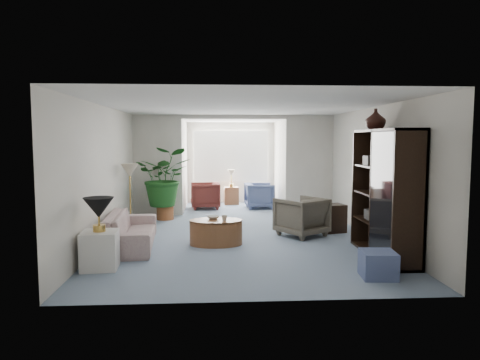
{
  "coord_description": "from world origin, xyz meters",
  "views": [
    {
      "loc": [
        -0.51,
        -7.99,
        1.89
      ],
      "look_at": [
        0.0,
        0.6,
        1.1
      ],
      "focal_mm": 33.06,
      "sensor_mm": 36.0,
      "label": 1
    }
  ],
  "objects": [
    {
      "name": "ottoman",
      "position": [
        1.73,
        -2.2,
        0.18
      ],
      "size": [
        0.5,
        0.5,
        0.36
      ],
      "primitive_type": "cube",
      "rotation": [
        0.0,
        0.0,
        -0.09
      ],
      "color": "slate",
      "rests_on": "ground"
    },
    {
      "name": "back_header",
      "position": [
        0.0,
        3.0,
        2.45
      ],
      "size": [
        2.6,
        0.12,
        0.1
      ],
      "primitive_type": "cube",
      "color": "silver",
      "rests_on": "back_pier_left"
    },
    {
      "name": "sunroom_floor",
      "position": [
        0.0,
        4.1,
        0.0
      ],
      "size": [
        2.6,
        2.6,
        0.0
      ],
      "primitive_type": "plane",
      "color": "#879EB3",
      "rests_on": "ground"
    },
    {
      "name": "plant_pot",
      "position": [
        -1.67,
        2.45,
        0.16
      ],
      "size": [
        0.4,
        0.4,
        0.32
      ],
      "primitive_type": "cylinder",
      "color": "brown",
      "rests_on": "ground"
    },
    {
      "name": "framed_picture",
      "position": [
        2.46,
        -0.1,
        1.7
      ],
      "size": [
        0.04,
        0.5,
        0.4
      ],
      "primitive_type": "cube",
      "color": "#B9A994"
    },
    {
      "name": "back_pier_left",
      "position": [
        -1.9,
        3.0,
        1.25
      ],
      "size": [
        1.2,
        0.12,
        2.5
      ],
      "primitive_type": "cube",
      "color": "silver",
      "rests_on": "ground"
    },
    {
      "name": "floor",
      "position": [
        0.0,
        0.0,
        0.0
      ],
      "size": [
        6.0,
        6.0,
        0.0
      ],
      "primitive_type": "plane",
      "color": "#879EB3",
      "rests_on": "ground"
    },
    {
      "name": "coffee_cup",
      "position": [
        -0.33,
        -0.24,
        0.5
      ],
      "size": [
        0.13,
        0.13,
        0.1
      ],
      "primitive_type": "imported",
      "rotation": [
        0.0,
        0.0,
        0.2
      ],
      "color": "beige",
      "rests_on": "coffee_table"
    },
    {
      "name": "side_table_dark",
      "position": [
        1.91,
        0.8,
        0.29
      ],
      "size": [
        0.55,
        0.49,
        0.57
      ],
      "primitive_type": "cube",
      "rotation": [
        0.0,
        0.0,
        0.24
      ],
      "color": "black",
      "rests_on": "ground"
    },
    {
      "name": "window_blinds",
      "position": [
        0.0,
        5.15,
        1.4
      ],
      "size": [
        2.2,
        0.02,
        1.5
      ],
      "primitive_type": "cube",
      "color": "white"
    },
    {
      "name": "coffee_bowl",
      "position": [
        -0.53,
        -0.04,
        0.48
      ],
      "size": [
        0.27,
        0.27,
        0.06
      ],
      "primitive_type": "imported",
      "rotation": [
        0.0,
        0.0,
        0.2
      ],
      "color": "beige",
      "rests_on": "coffee_table"
    },
    {
      "name": "sunroom_chair_maroon",
      "position": [
        -0.75,
        4.05,
        0.36
      ],
      "size": [
        0.83,
        0.81,
        0.72
      ],
      "primitive_type": "imported",
      "rotation": [
        0.0,
        0.0,
        -1.51
      ],
      "color": "maroon",
      "rests_on": "ground"
    },
    {
      "name": "back_pier_right",
      "position": [
        1.9,
        3.0,
        1.25
      ],
      "size": [
        1.2,
        0.12,
        2.5
      ],
      "primitive_type": "cube",
      "color": "silver",
      "rests_on": "ground"
    },
    {
      "name": "floor_lamp",
      "position": [
        -2.26,
        1.27,
        1.25
      ],
      "size": [
        0.36,
        0.36,
        0.28
      ],
      "primitive_type": "cone",
      "color": "beige",
      "rests_on": "ground"
    },
    {
      "name": "end_table",
      "position": [
        -2.19,
        -1.55,
        0.28
      ],
      "size": [
        0.54,
        0.54,
        0.55
      ],
      "primitive_type": "cube",
      "rotation": [
        0.0,
        0.0,
        0.08
      ],
      "color": "white",
      "rests_on": "ground"
    },
    {
      "name": "coffee_table",
      "position": [
        -0.48,
        -0.14,
        0.23
      ],
      "size": [
        1.12,
        1.12,
        0.45
      ],
      "primitive_type": "cylinder",
      "rotation": [
        0.0,
        0.0,
        0.2
      ],
      "color": "brown",
      "rests_on": "ground"
    },
    {
      "name": "house_plant",
      "position": [
        -1.67,
        2.45,
        1.02
      ],
      "size": [
        1.25,
        1.08,
        1.39
      ],
      "primitive_type": "imported",
      "color": "#1D531C",
      "rests_on": "plant_pot"
    },
    {
      "name": "entertainment_cabinet",
      "position": [
        2.23,
        -1.11,
        1.03
      ],
      "size": [
        0.49,
        1.85,
        2.05
      ],
      "primitive_type": "cube",
      "color": "black",
      "rests_on": "ground"
    },
    {
      "name": "window_pane",
      "position": [
        0.0,
        5.18,
        1.4
      ],
      "size": [
        2.2,
        0.02,
        1.5
      ],
      "primitive_type": "cube",
      "color": "white"
    },
    {
      "name": "sunroom_table",
      "position": [
        -0.0,
        4.8,
        0.25
      ],
      "size": [
        0.43,
        0.35,
        0.51
      ],
      "primitive_type": "cube",
      "rotation": [
        0.0,
        0.0,
        0.06
      ],
      "color": "brown",
      "rests_on": "ground"
    },
    {
      "name": "wingback_chair",
      "position": [
        1.21,
        0.5,
        0.38
      ],
      "size": [
        1.15,
        1.15,
        0.77
      ],
      "primitive_type": "imported",
      "rotation": [
        0.0,
        0.0,
        3.74
      ],
      "color": "#686252",
      "rests_on": "ground"
    },
    {
      "name": "sofa",
      "position": [
        -1.99,
        -0.2,
        0.29
      ],
      "size": [
        0.94,
        2.08,
        0.59
      ],
      "primitive_type": "imported",
      "rotation": [
        0.0,
        0.0,
        1.65
      ],
      "color": "beige",
      "rests_on": "ground"
    },
    {
      "name": "shelf_clutter",
      "position": [
        2.18,
        -0.95,
        1.09
      ],
      "size": [
        0.3,
        0.8,
        1.06
      ],
      "color": "#403D3B",
      "rests_on": "entertainment_cabinet"
    },
    {
      "name": "table_lamp",
      "position": [
        -2.19,
        -1.55,
        0.9
      ],
      "size": [
        0.44,
        0.44,
        0.3
      ],
      "primitive_type": "cone",
      "color": "black",
      "rests_on": "end_table"
    },
    {
      "name": "sunroom_chair_blue",
      "position": [
        0.75,
        4.05,
        0.35
      ],
      "size": [
        0.81,
        0.79,
        0.7
      ],
      "primitive_type": "imported",
      "rotation": [
        0.0,
        0.0,
        1.63
      ],
      "color": "slate",
      "rests_on": "ground"
    },
    {
      "name": "cabinet_urn",
      "position": [
        2.23,
        -0.61,
        2.23
      ],
      "size": [
        0.34,
        0.34,
        0.36
      ],
      "primitive_type": "imported",
      "color": "black",
      "rests_on": "entertainment_cabinet"
    }
  ]
}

